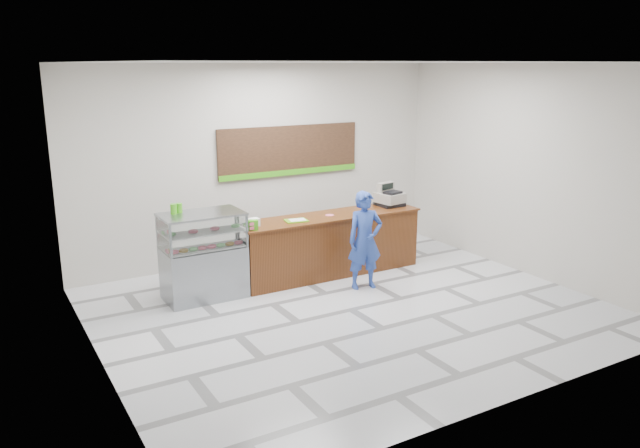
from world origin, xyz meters
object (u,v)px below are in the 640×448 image
customer (365,240)px  cash_register (389,197)px  sales_counter (329,245)px  serving_tray (296,220)px  display_case (203,255)px

customer → cash_register: bearing=51.2°
sales_counter → serving_tray: bearing=-173.0°
sales_counter → customer: (0.15, -0.85, 0.27)m
serving_tray → display_case: bearing=-173.4°
sales_counter → cash_register: (1.30, 0.09, 0.66)m
sales_counter → customer: size_ratio=2.08×
display_case → cash_register: (3.52, 0.09, 0.50)m
customer → serving_tray: bearing=148.5°
sales_counter → customer: bearing=-80.2°
sales_counter → display_case: bearing=-180.0°
serving_tray → customer: 1.15m
cash_register → customer: (-1.15, -0.95, -0.40)m
sales_counter → serving_tray: size_ratio=8.30×
display_case → cash_register: 3.56m
display_case → customer: customer is taller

